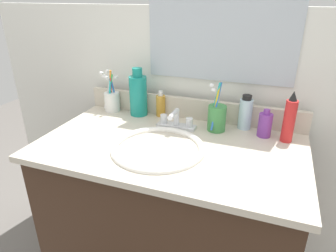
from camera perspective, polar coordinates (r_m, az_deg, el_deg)
name	(u,v)px	position (r m, az deg, el deg)	size (l,w,h in m)	color
vanity_cabinet	(170,234)	(1.34, 0.33, -19.97)	(0.92, 0.51, 0.82)	#382316
countertop	(170,147)	(1.09, 0.38, -3.96)	(0.96, 0.55, 0.02)	beige
backsplash	(191,108)	(1.30, 4.36, 3.40)	(0.96, 0.02, 0.09)	beige
back_wall	(193,149)	(1.45, 4.76, -4.48)	(2.06, 0.04, 1.30)	silver
mirror_panel	(222,9)	(1.23, 10.33, 21.27)	(0.60, 0.01, 0.56)	#B2BCC6
sink_basin	(158,156)	(1.07, -1.91, -5.86)	(0.33, 0.33, 0.11)	white
faucet	(176,122)	(1.20, 1.52, 0.86)	(0.16, 0.10, 0.08)	silver
bottle_spray_red	(289,119)	(1.16, 22.26, 1.26)	(0.04, 0.04, 0.19)	red
bottle_gel_clear	(245,113)	(1.23, 14.61, 2.44)	(0.05, 0.05, 0.14)	silver
bottle_cream_purple	(265,125)	(1.19, 18.09, 0.26)	(0.05, 0.05, 0.11)	#7A3899
bottle_mouthwash_teal	(138,95)	(1.33, -5.73, 6.03)	(0.08, 0.08, 0.21)	teal
bottle_oil_amber	(161,105)	(1.32, -1.40, 4.01)	(0.04, 0.04, 0.12)	gold
cup_white_ceramic	(112,100)	(1.40, -10.71, 4.96)	(0.08, 0.07, 0.19)	white
cup_green	(217,117)	(1.19, 9.31, 1.68)	(0.07, 0.09, 0.20)	#3F8C47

